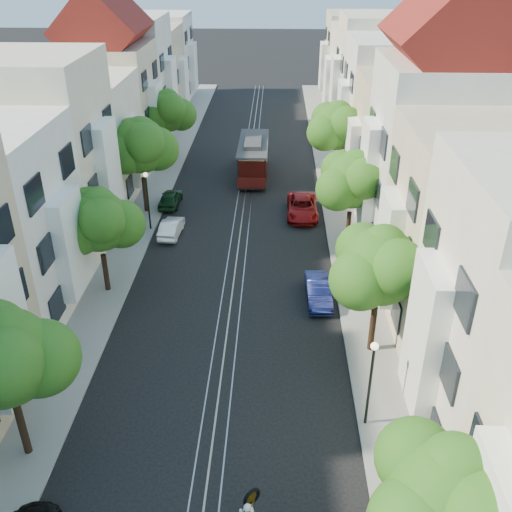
# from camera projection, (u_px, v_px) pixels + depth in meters

# --- Properties ---
(ground) EXTENTS (200.00, 200.00, 0.00)m
(ground) POSITION_uv_depth(u_px,v_px,m) (245.00, 198.00, 45.09)
(ground) COLOR black
(ground) RESTS_ON ground
(sidewalk_east) EXTENTS (2.50, 80.00, 0.12)m
(sidewalk_east) POSITION_uv_depth(u_px,v_px,m) (337.00, 198.00, 44.84)
(sidewalk_east) COLOR gray
(sidewalk_east) RESTS_ON ground
(sidewalk_west) EXTENTS (2.50, 80.00, 0.12)m
(sidewalk_west) POSITION_uv_depth(u_px,v_px,m) (154.00, 196.00, 45.28)
(sidewalk_west) COLOR gray
(sidewalk_west) RESTS_ON ground
(rail_left) EXTENTS (0.06, 80.00, 0.02)m
(rail_left) POSITION_uv_depth(u_px,v_px,m) (238.00, 197.00, 45.10)
(rail_left) COLOR gray
(rail_left) RESTS_ON ground
(rail_slot) EXTENTS (0.06, 80.00, 0.02)m
(rail_slot) POSITION_uv_depth(u_px,v_px,m) (245.00, 198.00, 45.08)
(rail_slot) COLOR gray
(rail_slot) RESTS_ON ground
(rail_right) EXTENTS (0.06, 80.00, 0.02)m
(rail_right) POSITION_uv_depth(u_px,v_px,m) (252.00, 198.00, 45.07)
(rail_right) COLOR gray
(rail_right) RESTS_ON ground
(lane_line) EXTENTS (0.08, 80.00, 0.01)m
(lane_line) POSITION_uv_depth(u_px,v_px,m) (245.00, 198.00, 45.09)
(lane_line) COLOR tan
(lane_line) RESTS_ON ground
(townhouses_east) EXTENTS (7.75, 72.00, 12.00)m
(townhouses_east) POSITION_uv_depth(u_px,v_px,m) (404.00, 136.00, 42.15)
(townhouses_east) COLOR beige
(townhouses_east) RESTS_ON ground
(townhouses_west) EXTENTS (7.75, 72.00, 11.76)m
(townhouses_west) POSITION_uv_depth(u_px,v_px,m) (87.00, 134.00, 42.92)
(townhouses_west) COLOR silver
(townhouses_west) RESTS_ON ground
(tree_e_a) EXTENTS (4.72, 3.87, 6.27)m
(tree_e_a) POSITION_uv_depth(u_px,v_px,m) (449.00, 498.00, 15.60)
(tree_e_a) COLOR black
(tree_e_a) RESTS_ON ground
(tree_e_b) EXTENTS (4.93, 4.08, 6.68)m
(tree_e_b) POSITION_uv_depth(u_px,v_px,m) (381.00, 268.00, 25.94)
(tree_e_b) COLOR black
(tree_e_b) RESTS_ON ground
(tree_e_c) EXTENTS (4.84, 3.99, 6.52)m
(tree_e_c) POSITION_uv_depth(u_px,v_px,m) (353.00, 182.00, 35.62)
(tree_e_c) COLOR black
(tree_e_c) RESTS_ON ground
(tree_e_d) EXTENTS (5.01, 4.16, 6.85)m
(tree_e_d) POSITION_uv_depth(u_px,v_px,m) (338.00, 127.00, 45.12)
(tree_e_d) COLOR black
(tree_e_d) RESTS_ON ground
(tree_w_a) EXTENTS (4.93, 4.08, 6.68)m
(tree_w_a) POSITION_uv_depth(u_px,v_px,m) (5.00, 360.00, 20.25)
(tree_w_a) COLOR black
(tree_w_a) RESTS_ON ground
(tree_w_b) EXTENTS (4.72, 3.87, 6.27)m
(tree_w_b) POSITION_uv_depth(u_px,v_px,m) (99.00, 223.00, 30.91)
(tree_w_b) COLOR black
(tree_w_b) RESTS_ON ground
(tree_w_c) EXTENTS (5.13, 4.28, 7.09)m
(tree_w_c) POSITION_uv_depth(u_px,v_px,m) (141.00, 147.00, 40.21)
(tree_w_c) COLOR black
(tree_w_c) RESTS_ON ground
(tree_w_d) EXTENTS (4.84, 3.99, 6.52)m
(tree_w_d) POSITION_uv_depth(u_px,v_px,m) (168.00, 113.00, 50.06)
(tree_w_d) COLOR black
(tree_w_d) RESTS_ON ground
(lamp_east) EXTENTS (0.32, 0.32, 4.16)m
(lamp_east) POSITION_uv_depth(u_px,v_px,m) (371.00, 372.00, 22.53)
(lamp_east) COLOR black
(lamp_east) RESTS_ON ground
(lamp_west) EXTENTS (0.32, 0.32, 4.16)m
(lamp_west) POSITION_uv_depth(u_px,v_px,m) (147.00, 192.00, 38.66)
(lamp_west) COLOR black
(lamp_west) RESTS_ON ground
(cable_car) EXTENTS (2.47, 7.87, 3.03)m
(cable_car) POSITION_uv_depth(u_px,v_px,m) (253.00, 156.00, 48.40)
(cable_car) COLOR black
(cable_car) RESTS_ON ground
(parked_car_e_mid) EXTENTS (1.43, 3.81, 1.24)m
(parked_car_e_mid) POSITION_uv_depth(u_px,v_px,m) (318.00, 291.00, 31.88)
(parked_car_e_mid) COLOR #0E1446
(parked_car_e_mid) RESTS_ON ground
(parked_car_e_far) EXTENTS (2.27, 4.82, 1.33)m
(parked_car_e_far) POSITION_uv_depth(u_px,v_px,m) (302.00, 207.00, 41.83)
(parked_car_e_far) COLOR maroon
(parked_car_e_far) RESTS_ON ground
(parked_car_w_mid) EXTENTS (1.40, 3.51, 1.14)m
(parked_car_w_mid) POSITION_uv_depth(u_px,v_px,m) (171.00, 227.00, 39.09)
(parked_car_w_mid) COLOR white
(parked_car_w_mid) RESTS_ON ground
(parked_car_w_far) EXTENTS (1.55, 3.62, 1.22)m
(parked_car_w_far) POSITION_uv_depth(u_px,v_px,m) (170.00, 198.00, 43.47)
(parked_car_w_far) COLOR #14321A
(parked_car_w_far) RESTS_ON ground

